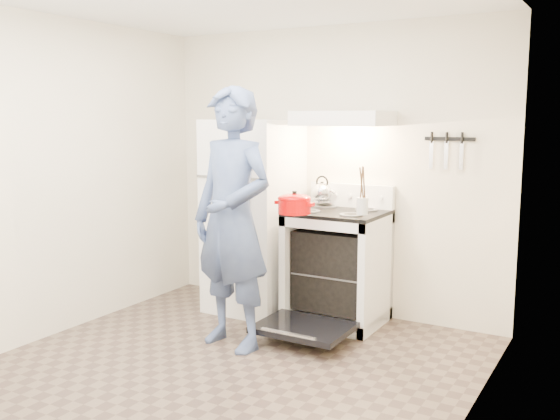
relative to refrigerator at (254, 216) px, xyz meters
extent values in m
plane|color=brown|center=(0.58, -1.45, -0.85)|extent=(3.60, 3.60, 0.00)
cube|color=silver|center=(0.58, 0.35, 0.40)|extent=(3.20, 0.02, 2.50)
cube|color=white|center=(0.00, 0.00, 0.00)|extent=(0.70, 0.70, 1.70)
cube|color=white|center=(0.81, 0.02, -0.39)|extent=(0.76, 0.65, 0.92)
cube|color=black|center=(0.81, 0.02, 0.09)|extent=(0.76, 0.65, 0.03)
cube|color=white|center=(0.81, 0.31, 0.20)|extent=(0.76, 0.07, 0.20)
cube|color=black|center=(0.81, -0.57, -0.72)|extent=(0.70, 0.54, 0.04)
cube|color=slate|center=(0.81, 0.02, -0.41)|extent=(0.60, 0.52, 0.01)
cube|color=white|center=(0.81, 0.10, 0.86)|extent=(0.76, 0.50, 0.12)
cube|color=black|center=(1.63, 0.33, 0.70)|extent=(0.40, 0.02, 0.03)
cylinder|color=#95714A|center=(0.78, 0.07, -0.40)|extent=(0.33, 0.33, 0.02)
cylinder|color=silver|center=(1.13, -0.22, 0.20)|extent=(0.10, 0.10, 0.13)
imported|color=navy|center=(0.37, -0.87, 0.12)|extent=(0.78, 0.58, 1.95)
camera|label=1|loc=(2.94, -4.63, 0.87)|focal=40.00mm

